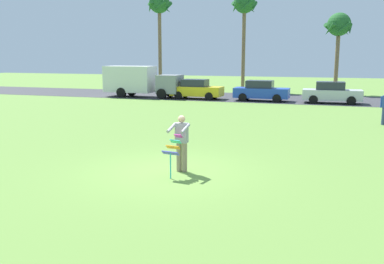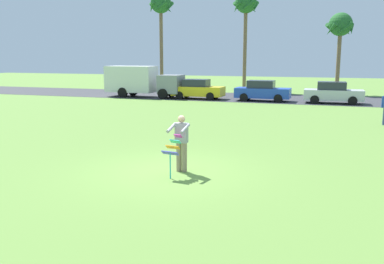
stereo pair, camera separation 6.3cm
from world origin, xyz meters
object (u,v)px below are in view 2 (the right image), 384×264
kite_held (173,149)px  palm_tree_right_near (246,7)px  palm_tree_left_near (161,8)px  parked_truck_grey_van (140,80)px  palm_tree_centre_far (340,27)px  parked_car_silver (333,93)px  person_kite_flyer (181,141)px  parked_car_blue (262,91)px  parked_car_yellow (198,89)px

kite_held → palm_tree_right_near: 32.12m
kite_held → palm_tree_left_near: (-12.80, 30.15, 7.51)m
parked_truck_grey_van → palm_tree_centre_far: (16.02, 8.69, 4.60)m
parked_truck_grey_van → palm_tree_right_near: palm_tree_right_near is taller
parked_car_silver → palm_tree_centre_far: size_ratio=0.58×
person_kite_flyer → parked_truck_grey_van: bearing=118.3°
parked_truck_grey_van → parked_car_silver: 15.67m
parked_car_blue → palm_tree_centre_far: (5.57, 8.69, 5.24)m
person_kite_flyer → parked_car_silver: person_kite_flyer is taller
palm_tree_left_near → kite_held: bearing=-67.0°
parked_car_blue → kite_held: bearing=-87.9°
kite_held → parked_car_yellow: (-6.08, 21.53, -0.06)m
kite_held → parked_car_blue: 21.54m
parked_car_silver → palm_tree_centre_far: bearing=87.7°
parked_car_yellow → palm_tree_right_near: (1.96, 9.46, 7.40)m
person_kite_flyer → palm_tree_left_near: 33.03m
person_kite_flyer → palm_tree_centre_far: bearing=80.9°
palm_tree_left_near → palm_tree_centre_far: size_ratio=1.35×
parked_car_blue → palm_tree_centre_far: palm_tree_centre_far is taller
person_kite_flyer → parked_car_yellow: bearing=106.3°
person_kite_flyer → kite_held: bearing=-93.1°
parked_truck_grey_van → palm_tree_left_near: palm_tree_left_near is taller
parked_car_silver → palm_tree_right_near: size_ratio=0.44×
parked_car_silver → palm_tree_left_near: (-17.22, 8.62, 7.58)m
parked_car_yellow → parked_car_blue: (5.29, -0.00, 0.00)m
parked_truck_grey_van → palm_tree_left_near: (-1.56, 8.62, 6.94)m
kite_held → palm_tree_left_near: palm_tree_left_near is taller
parked_car_blue → palm_tree_right_near: 12.47m
parked_truck_grey_van → parked_car_blue: parked_truck_grey_van is taller
parked_car_yellow → parked_car_silver: bearing=-0.0°
parked_car_blue → parked_car_silver: (5.22, -0.00, 0.00)m
parked_car_silver → parked_car_yellow: bearing=180.0°
person_kite_flyer → parked_car_blue: person_kite_flyer is taller
parked_car_yellow → parked_car_silver: 10.50m
person_kite_flyer → parked_car_blue: 20.92m
parked_truck_grey_van → palm_tree_right_near: size_ratio=0.70×
parked_truck_grey_van → palm_tree_right_near: 13.64m
person_kite_flyer → palm_tree_centre_far: (4.74, 29.59, 5.06)m
parked_car_blue → palm_tree_centre_far: bearing=57.3°
kite_held → parked_truck_grey_van: size_ratio=0.18×
parked_car_silver → palm_tree_left_near: size_ratio=0.43×
person_kite_flyer → parked_car_blue: (-0.83, 20.90, -0.18)m
parked_truck_grey_van → palm_tree_centre_far: palm_tree_centre_far is taller
palm_tree_left_near → palm_tree_right_near: 8.72m
person_kite_flyer → parked_truck_grey_van: size_ratio=0.26×
parked_car_blue → palm_tree_right_near: size_ratio=0.44×
parked_car_blue → person_kite_flyer: bearing=-87.7°
parked_car_yellow → palm_tree_right_near: 12.17m
parked_truck_grey_van → palm_tree_right_near: (7.12, 9.47, 6.76)m
parked_car_blue → parked_car_silver: size_ratio=1.00×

